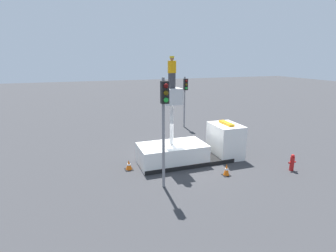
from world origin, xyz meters
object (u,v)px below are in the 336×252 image
object	(u,v)px
traffic_cone_curbside	(227,170)
traffic_light_across	(185,92)
traffic_light_pole	(164,112)
fire_hydrant	(292,163)
bucket_truck	(193,148)
traffic_cone_rear	(129,165)
worker	(172,72)

from	to	relation	value
traffic_cone_curbside	traffic_light_across	bearing A→B (deg)	79.93
traffic_light_pole	fire_hydrant	world-z (taller)	traffic_light_pole
bucket_truck	traffic_cone_curbside	distance (m)	2.71
traffic_cone_rear	fire_hydrant	bearing A→B (deg)	-19.80
traffic_light_pole	traffic_light_across	size ratio (longest dim) A/B	1.18
traffic_light_across	fire_hydrant	world-z (taller)	traffic_light_across
bucket_truck	traffic_cone_rear	size ratio (longest dim) A/B	11.07
worker	traffic_cone_curbside	world-z (taller)	worker
bucket_truck	traffic_cone_curbside	world-z (taller)	bucket_truck
traffic_light_across	traffic_cone_rear	world-z (taller)	traffic_light_across
traffic_light_pole	traffic_light_across	xyz separation A→B (m)	(5.41, 10.32, -0.55)
traffic_light_pole	fire_hydrant	xyz separation A→B (m)	(7.45, -0.44, -3.32)
bucket_truck	traffic_light_pole	size ratio (longest dim) A/B	1.21
traffic_cone_rear	traffic_cone_curbside	distance (m)	5.46
bucket_truck	traffic_light_across	xyz separation A→B (m)	(2.64, 7.58, 2.38)
bucket_truck	fire_hydrant	bearing A→B (deg)	-34.19
worker	traffic_cone_rear	xyz separation A→B (m)	(-2.61, -0.05, -5.15)
traffic_light_across	traffic_cone_rear	size ratio (longest dim) A/B	7.81
traffic_light_across	fire_hydrant	xyz separation A→B (m)	(2.04, -10.76, -2.76)
fire_hydrant	traffic_cone_curbside	bearing A→B (deg)	170.31
traffic_light_across	traffic_cone_curbside	xyz separation A→B (m)	(-1.79, -10.10, -2.92)
bucket_truck	traffic_light_pole	xyz separation A→B (m)	(-2.77, -2.74, 2.94)
traffic_light_pole	traffic_cone_curbside	size ratio (longest dim) A/B	8.05
traffic_cone_rear	traffic_light_pole	bearing A→B (deg)	-65.17
traffic_cone_curbside	fire_hydrant	bearing A→B (deg)	-9.69
fire_hydrant	traffic_cone_curbside	distance (m)	3.89
worker	traffic_cone_rear	size ratio (longest dim) A/B	2.99
fire_hydrant	traffic_cone_curbside	xyz separation A→B (m)	(-3.83, 0.65, -0.16)
bucket_truck	fire_hydrant	distance (m)	5.67
bucket_truck	fire_hydrant	world-z (taller)	bucket_truck
bucket_truck	worker	xyz separation A→B (m)	(-1.41, 0.00, 4.57)
traffic_light_pole	bucket_truck	bearing A→B (deg)	44.69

